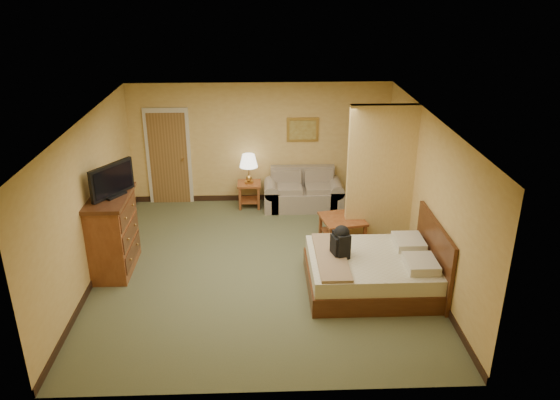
{
  "coord_description": "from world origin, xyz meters",
  "views": [
    {
      "loc": [
        -0.01,
        -8.18,
        4.71
      ],
      "look_at": [
        0.33,
        0.6,
        1.0
      ],
      "focal_mm": 35.0,
      "sensor_mm": 36.0,
      "label": 1
    }
  ],
  "objects_px": {
    "loveseat": "(303,195)",
    "coffee_table": "(342,225)",
    "dresser": "(113,233)",
    "bed": "(376,270)"
  },
  "relations": [
    {
      "from": "loveseat",
      "to": "coffee_table",
      "type": "bearing_deg",
      "value": -69.98
    },
    {
      "from": "loveseat",
      "to": "coffee_table",
      "type": "relative_size",
      "value": 1.89
    },
    {
      "from": "dresser",
      "to": "loveseat",
      "type": "bearing_deg",
      "value": 36.62
    },
    {
      "from": "loveseat",
      "to": "bed",
      "type": "bearing_deg",
      "value": -74.42
    },
    {
      "from": "coffee_table",
      "to": "dresser",
      "type": "bearing_deg",
      "value": -167.79
    },
    {
      "from": "loveseat",
      "to": "coffee_table",
      "type": "xyz_separation_m",
      "value": [
        0.6,
        -1.65,
        0.07
      ]
    },
    {
      "from": "coffee_table",
      "to": "dresser",
      "type": "height_order",
      "value": "dresser"
    },
    {
      "from": "dresser",
      "to": "bed",
      "type": "distance_m",
      "value": 4.37
    },
    {
      "from": "bed",
      "to": "loveseat",
      "type": "bearing_deg",
      "value": 105.58
    },
    {
      "from": "coffee_table",
      "to": "bed",
      "type": "bearing_deg",
      "value": -79.15
    }
  ]
}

